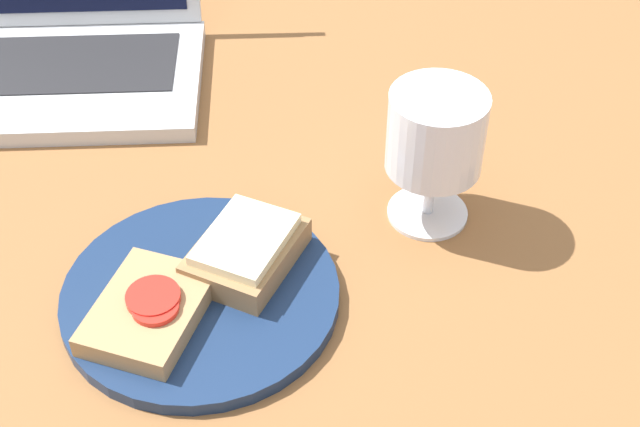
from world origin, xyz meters
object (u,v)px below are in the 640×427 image
plate (201,295)px  sandwich_with_cheese (246,250)px  laptop (61,31)px  sandwich_with_tomato (149,310)px  wine_glass (436,138)px

plate → sandwich_with_cheese: bearing=37.5°
plate → laptop: bearing=114.8°
sandwich_with_tomato → wine_glass: bearing=27.7°
laptop → sandwich_with_tomato: bearing=-71.7°
wine_glass → laptop: laptop is taller
plate → sandwich_with_cheese: (3.88, 2.98, 2.20)cm
plate → laptop: 40.39cm
plate → sandwich_with_cheese: sandwich_with_cheese is taller
sandwich_with_tomato → wine_glass: size_ratio=0.97×
wine_glass → sandwich_with_tomato: bearing=-152.3°
plate → wine_glass: size_ratio=1.75×
sandwich_with_cheese → sandwich_with_tomato: (-7.69, -5.96, -0.49)cm
sandwich_with_tomato → laptop: 41.63cm
plate → laptop: (-16.84, 36.49, 3.97)cm
plate → sandwich_with_cheese: size_ratio=1.87×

